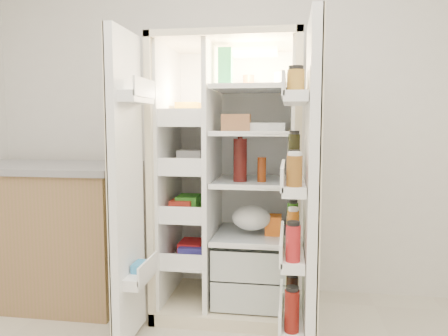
# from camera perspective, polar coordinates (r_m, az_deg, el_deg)

# --- Properties ---
(wall_back) EXTENTS (4.00, 0.02, 2.70)m
(wall_back) POSITION_cam_1_polar(r_m,az_deg,el_deg) (3.18, 3.65, 7.62)
(wall_back) COLOR silver
(wall_back) RESTS_ON floor
(refrigerator) EXTENTS (0.92, 0.70, 1.80)m
(refrigerator) POSITION_cam_1_polar(r_m,az_deg,el_deg) (2.89, 1.21, -4.25)
(refrigerator) COLOR beige
(refrigerator) RESTS_ON floor
(freezer_door) EXTENTS (0.15, 0.40, 1.72)m
(freezer_door) POSITION_cam_1_polar(r_m,az_deg,el_deg) (2.42, -12.91, -2.90)
(freezer_door) COLOR white
(freezer_door) RESTS_ON floor
(fridge_door) EXTENTS (0.17, 0.58, 1.72)m
(fridge_door) POSITION_cam_1_polar(r_m,az_deg,el_deg) (2.17, 11.08, -4.35)
(fridge_door) COLOR white
(fridge_door) RESTS_ON floor
(kitchen_counter) EXTENTS (1.34, 0.71, 0.97)m
(kitchen_counter) POSITION_cam_1_polar(r_m,az_deg,el_deg) (3.35, -23.61, -7.79)
(kitchen_counter) COLOR #8D6546
(kitchen_counter) RESTS_ON floor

